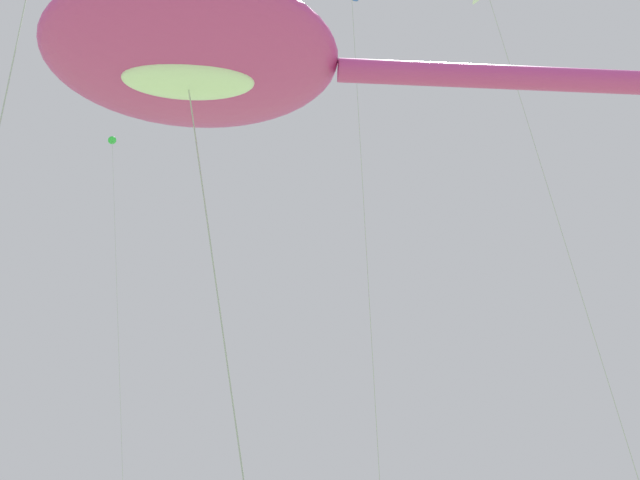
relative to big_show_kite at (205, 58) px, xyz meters
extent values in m
ellipsoid|color=#CC3899|center=(-0.19, 0.19, 0.03)|extent=(6.75, 6.74, 1.22)
cylinder|color=#CC3899|center=(4.09, -4.07, -0.15)|extent=(5.09, 5.06, 0.44)
ellipsoid|color=white|center=(-0.19, 0.19, -0.52)|extent=(2.38, 2.37, 0.44)
cylinder|color=#B2B2B7|center=(0.14, -0.83, -5.65)|extent=(0.69, 2.07, 10.14)
ellipsoid|color=green|center=(12.03, 22.69, 14.01)|extent=(0.82, 0.87, 0.28)
cylinder|color=#B2B2B7|center=(12.62, 20.56, 1.65)|extent=(1.19, 4.28, 24.73)
cylinder|color=#B2B2B7|center=(-3.81, -1.16, -3.91)|extent=(0.71, 1.85, 13.62)
cylinder|color=#B2B2B7|center=(11.02, -1.71, -1.03)|extent=(1.89, 2.06, 19.39)
cylinder|color=#B2B2B7|center=(9.95, 4.10, -0.30)|extent=(2.11, 0.91, 20.83)
camera|label=1|loc=(-7.01, -8.93, -9.09)|focal=43.84mm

